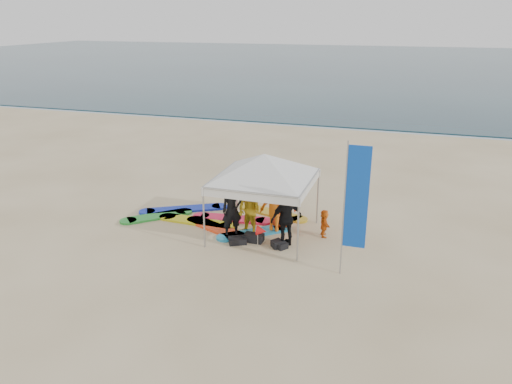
{
  "coord_description": "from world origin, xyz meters",
  "views": [
    {
      "loc": [
        4.39,
        -10.92,
        6.25
      ],
      "look_at": [
        0.05,
        2.6,
        1.2
      ],
      "focal_mm": 35.0,
      "sensor_mm": 36.0,
      "label": 1
    }
  ],
  "objects": [
    {
      "name": "ground",
      "position": [
        0.0,
        0.0,
        0.0
      ],
      "size": [
        120.0,
        120.0,
        0.0
      ],
      "primitive_type": "plane",
      "color": "beige",
      "rests_on": "ground"
    },
    {
      "name": "canopy_tent",
      "position": [
        0.42,
        2.25,
        2.5
      ],
      "size": [
        3.81,
        3.81,
        2.87
      ],
      "color": "#A5A5A8",
      "rests_on": "ground"
    },
    {
      "name": "person_black_b",
      "position": [
        1.23,
        1.73,
        0.83
      ],
      "size": [
        0.99,
        0.97,
        1.67
      ],
      "primitive_type": "imported",
      "rotation": [
        0.0,
        0.0,
        3.91
      ],
      "color": "black",
      "rests_on": "ground"
    },
    {
      "name": "person_orange_a",
      "position": [
        0.68,
        2.54,
        0.82
      ],
      "size": [
        1.14,
        0.78,
        1.64
      ],
      "primitive_type": "imported",
      "rotation": [
        0.0,
        0.0,
        2.97
      ],
      "color": "orange",
      "rests_on": "ground"
    },
    {
      "name": "person_orange_b",
      "position": [
        0.8,
        2.96,
        0.82
      ],
      "size": [
        0.8,
        0.52,
        1.63
      ],
      "primitive_type": "imported",
      "rotation": [
        0.0,
        0.0,
        3.15
      ],
      "color": "#FF3C16",
      "rests_on": "ground"
    },
    {
      "name": "feather_flag",
      "position": [
        3.24,
        0.54,
        2.06
      ],
      "size": [
        0.59,
        0.04,
        3.49
      ],
      "color": "#A5A5A8",
      "rests_on": "ground"
    },
    {
      "name": "shoreline_foam",
      "position": [
        0.0,
        18.2,
        0.0
      ],
      "size": [
        160.0,
        1.2,
        0.01
      ],
      "primitive_type": "cube",
      "color": "silver",
      "rests_on": "ground"
    },
    {
      "name": "person_black_a",
      "position": [
        -0.45,
        1.84,
        0.84
      ],
      "size": [
        0.73,
        0.69,
        1.68
      ],
      "primitive_type": "imported",
      "rotation": [
        0.0,
        0.0,
        0.65
      ],
      "color": "black",
      "rests_on": "ground"
    },
    {
      "name": "person_seated",
      "position": [
        2.16,
        2.68,
        0.42
      ],
      "size": [
        0.46,
        0.82,
        0.84
      ],
      "primitive_type": "imported",
      "rotation": [
        0.0,
        0.0,
        1.87
      ],
      "color": "orange",
      "rests_on": "ground"
    },
    {
      "name": "surfboard_spread",
      "position": [
        -1.4,
        2.81,
        0.04
      ],
      "size": [
        5.44,
        3.03,
        0.07
      ],
      "color": "gold",
      "rests_on": "ground"
    },
    {
      "name": "person_yellow",
      "position": [
        -0.0,
        2.1,
        0.79
      ],
      "size": [
        0.93,
        0.84,
        1.57
      ],
      "primitive_type": "imported",
      "rotation": [
        0.0,
        0.0,
        -0.38
      ],
      "color": "gold",
      "rests_on": "ground"
    },
    {
      "name": "ocean",
      "position": [
        0.0,
        60.0,
        0.04
      ],
      "size": [
        160.0,
        84.0,
        0.08
      ],
      "primitive_type": "cube",
      "color": "#0C2633",
      "rests_on": "ground"
    },
    {
      "name": "gear_pile",
      "position": [
        0.46,
        1.56,
        0.1
      ],
      "size": [
        1.82,
        0.73,
        0.22
      ],
      "color": "black",
      "rests_on": "ground"
    },
    {
      "name": "marker_pennant",
      "position": [
        0.61,
        1.4,
        0.49
      ],
      "size": [
        0.28,
        0.28,
        0.64
      ],
      "color": "#A5A5A8",
      "rests_on": "ground"
    }
  ]
}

